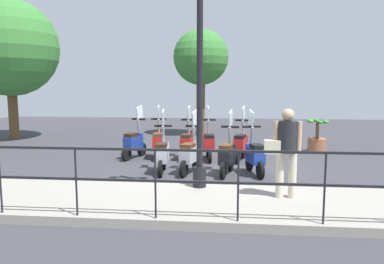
{
  "coord_description": "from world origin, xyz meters",
  "views": [
    {
      "loc": [
        -9.57,
        -0.47,
        2.17
      ],
      "look_at": [
        0.2,
        0.5,
        0.9
      ],
      "focal_mm": 35.0,
      "sensor_mm": 36.0,
      "label": 1
    }
  ],
  "objects_px": {
    "lamp_post_near": "(200,87)",
    "scooter_far_4": "(134,142)",
    "pedestrian_with_bag": "(286,146)",
    "scooter_far_0": "(241,144)",
    "tree_distant": "(201,58)",
    "tree_large": "(9,48)",
    "scooter_near_0": "(255,155)",
    "scooter_near_1": "(227,155)",
    "scooter_near_2": "(190,154)",
    "scooter_far_1": "(209,143)",
    "scooter_far_2": "(187,143)",
    "potted_palm": "(317,138)",
    "scooter_near_3": "(162,154)",
    "scooter_far_3": "(158,142)"
  },
  "relations": [
    {
      "from": "lamp_post_near",
      "to": "scooter_far_4",
      "type": "bearing_deg",
      "value": 32.89
    },
    {
      "from": "pedestrian_with_bag",
      "to": "scooter_far_0",
      "type": "bearing_deg",
      "value": 11.52
    },
    {
      "from": "pedestrian_with_bag",
      "to": "tree_distant",
      "type": "relative_size",
      "value": 0.36
    },
    {
      "from": "tree_large",
      "to": "pedestrian_with_bag",
      "type": "bearing_deg",
      "value": -127.31
    },
    {
      "from": "tree_distant",
      "to": "scooter_near_0",
      "type": "distance_m",
      "value": 7.52
    },
    {
      "from": "scooter_near_1",
      "to": "scooter_near_2",
      "type": "distance_m",
      "value": 0.9
    },
    {
      "from": "scooter_far_1",
      "to": "scooter_near_0",
      "type": "bearing_deg",
      "value": -151.14
    },
    {
      "from": "scooter_far_2",
      "to": "scooter_far_4",
      "type": "distance_m",
      "value": 1.56
    },
    {
      "from": "potted_palm",
      "to": "scooter_far_1",
      "type": "relative_size",
      "value": 0.69
    },
    {
      "from": "scooter_far_0",
      "to": "pedestrian_with_bag",
      "type": "bearing_deg",
      "value": -156.99
    },
    {
      "from": "scooter_far_2",
      "to": "scooter_far_1",
      "type": "bearing_deg",
      "value": -85.06
    },
    {
      "from": "scooter_far_4",
      "to": "scooter_far_1",
      "type": "bearing_deg",
      "value": -72.95
    },
    {
      "from": "scooter_near_2",
      "to": "scooter_far_2",
      "type": "bearing_deg",
      "value": 24.29
    },
    {
      "from": "scooter_near_0",
      "to": "scooter_far_0",
      "type": "relative_size",
      "value": 1.0
    },
    {
      "from": "tree_large",
      "to": "tree_distant",
      "type": "distance_m",
      "value": 7.42
    },
    {
      "from": "potted_palm",
      "to": "scooter_near_3",
      "type": "xyz_separation_m",
      "value": [
        -3.23,
        4.4,
        0.04
      ]
    },
    {
      "from": "scooter_far_2",
      "to": "lamp_post_near",
      "type": "bearing_deg",
      "value": -165.76
    },
    {
      "from": "scooter_near_3",
      "to": "scooter_far_2",
      "type": "bearing_deg",
      "value": -18.34
    },
    {
      "from": "potted_palm",
      "to": "scooter_near_0",
      "type": "relative_size",
      "value": 0.69
    },
    {
      "from": "lamp_post_near",
      "to": "scooter_far_4",
      "type": "relative_size",
      "value": 2.85
    },
    {
      "from": "pedestrian_with_bag",
      "to": "scooter_near_2",
      "type": "distance_m",
      "value": 3.0
    },
    {
      "from": "scooter_near_0",
      "to": "scooter_near_3",
      "type": "distance_m",
      "value": 2.23
    },
    {
      "from": "potted_palm",
      "to": "scooter_far_3",
      "type": "xyz_separation_m",
      "value": [
        -1.45,
        4.83,
        0.04
      ]
    },
    {
      "from": "scooter_far_2",
      "to": "potted_palm",
      "type": "bearing_deg",
      "value": -64.74
    },
    {
      "from": "scooter_near_1",
      "to": "scooter_far_4",
      "type": "xyz_separation_m",
      "value": [
        1.74,
        2.71,
        0.0
      ]
    },
    {
      "from": "tree_large",
      "to": "potted_palm",
      "type": "relative_size",
      "value": 5.06
    },
    {
      "from": "scooter_far_0",
      "to": "scooter_near_3",
      "type": "bearing_deg",
      "value": 143.51
    },
    {
      "from": "scooter_near_1",
      "to": "scooter_far_3",
      "type": "bearing_deg",
      "value": 60.44
    },
    {
      "from": "scooter_near_0",
      "to": "pedestrian_with_bag",
      "type": "bearing_deg",
      "value": 174.73
    },
    {
      "from": "scooter_near_3",
      "to": "scooter_far_0",
      "type": "distance_m",
      "value": 2.55
    },
    {
      "from": "scooter_near_2",
      "to": "scooter_far_4",
      "type": "height_order",
      "value": "same"
    },
    {
      "from": "potted_palm",
      "to": "scooter_near_1",
      "type": "distance_m",
      "value": 4.31
    },
    {
      "from": "potted_palm",
      "to": "scooter_far_0",
      "type": "height_order",
      "value": "scooter_far_0"
    },
    {
      "from": "scooter_near_0",
      "to": "scooter_far_4",
      "type": "xyz_separation_m",
      "value": [
        1.66,
        3.37,
        0.0
      ]
    },
    {
      "from": "pedestrian_with_bag",
      "to": "scooter_near_1",
      "type": "xyz_separation_m",
      "value": [
        2.18,
        1.03,
        -0.6
      ]
    },
    {
      "from": "pedestrian_with_bag",
      "to": "scooter_far_1",
      "type": "height_order",
      "value": "pedestrian_with_bag"
    },
    {
      "from": "scooter_far_3",
      "to": "scooter_far_0",
      "type": "bearing_deg",
      "value": -99.79
    },
    {
      "from": "potted_palm",
      "to": "scooter_near_1",
      "type": "height_order",
      "value": "scooter_near_1"
    },
    {
      "from": "scooter_near_0",
      "to": "scooter_near_2",
      "type": "height_order",
      "value": "same"
    },
    {
      "from": "scooter_near_0",
      "to": "tree_large",
      "type": "bearing_deg",
      "value": 46.71
    },
    {
      "from": "scooter_far_2",
      "to": "scooter_far_4",
      "type": "relative_size",
      "value": 1.0
    },
    {
      "from": "scooter_far_4",
      "to": "scooter_far_2",
      "type": "bearing_deg",
      "value": -73.76
    },
    {
      "from": "potted_palm",
      "to": "scooter_near_0",
      "type": "height_order",
      "value": "scooter_near_0"
    },
    {
      "from": "scooter_far_1",
      "to": "scooter_far_2",
      "type": "bearing_deg",
      "value": 84.07
    },
    {
      "from": "tree_distant",
      "to": "scooter_far_3",
      "type": "distance_m",
      "value": 5.79
    },
    {
      "from": "scooter_near_0",
      "to": "scooter_far_1",
      "type": "height_order",
      "value": "same"
    },
    {
      "from": "lamp_post_near",
      "to": "scooter_far_4",
      "type": "height_order",
      "value": "lamp_post_near"
    },
    {
      "from": "pedestrian_with_bag",
      "to": "scooter_near_3",
      "type": "relative_size",
      "value": 1.03
    },
    {
      "from": "scooter_far_0",
      "to": "scooter_far_2",
      "type": "relative_size",
      "value": 1.0
    },
    {
      "from": "tree_distant",
      "to": "scooter_far_0",
      "type": "bearing_deg",
      "value": -163.56
    }
  ]
}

